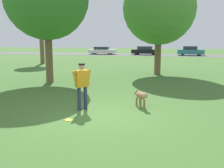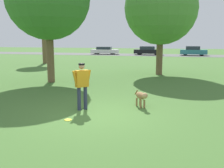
% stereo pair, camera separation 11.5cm
% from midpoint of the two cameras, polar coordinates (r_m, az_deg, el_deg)
% --- Properties ---
extents(ground_plane, '(120.00, 120.00, 0.00)m').
position_cam_midpoint_polar(ground_plane, '(8.90, -2.67, -6.57)').
color(ground_plane, '#426B2D').
extents(far_road_strip, '(120.00, 6.00, 0.01)m').
position_cam_midpoint_polar(far_road_strip, '(40.90, 10.50, 6.19)').
color(far_road_strip, '#5B5B59').
rests_on(far_road_strip, ground_plane).
extents(person, '(0.57, 0.57, 1.67)m').
position_cam_midpoint_polar(person, '(9.28, -6.20, 0.35)').
color(person, '#2D334C').
rests_on(person, ground_plane).
extents(dog, '(0.65, 0.97, 0.61)m').
position_cam_midpoint_polar(dog, '(9.72, 6.71, -2.67)').
color(dog, olive).
rests_on(dog, ground_plane).
extents(frisbee, '(0.23, 0.23, 0.02)m').
position_cam_midpoint_polar(frisbee, '(8.36, -9.15, -7.71)').
color(frisbee, yellow).
rests_on(frisbee, ground_plane).
extents(tree_mid_center, '(4.98, 4.98, 7.05)m').
position_cam_midpoint_polar(tree_mid_center, '(18.84, 10.78, 15.89)').
color(tree_mid_center, brown).
rests_on(tree_mid_center, ground_plane).
extents(tree_far_left, '(2.76, 2.76, 6.57)m').
position_cam_midpoint_polar(tree_far_left, '(27.73, -14.72, 14.86)').
color(tree_far_left, brown).
rests_on(tree_far_left, ground_plane).
extents(parked_car_white, '(4.44, 1.88, 1.21)m').
position_cam_midpoint_polar(parked_car_white, '(42.56, -1.51, 7.30)').
color(parked_car_white, white).
rests_on(parked_car_white, ground_plane).
extents(parked_car_black, '(4.33, 1.69, 1.32)m').
position_cam_midpoint_polar(parked_car_black, '(41.40, 7.94, 7.21)').
color(parked_car_black, black).
rests_on(parked_car_black, ground_plane).
extents(parked_car_teal, '(3.91, 1.81, 1.39)m').
position_cam_midpoint_polar(parked_car_teal, '(41.18, 17.37, 6.87)').
color(parked_car_teal, teal).
rests_on(parked_car_teal, ground_plane).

